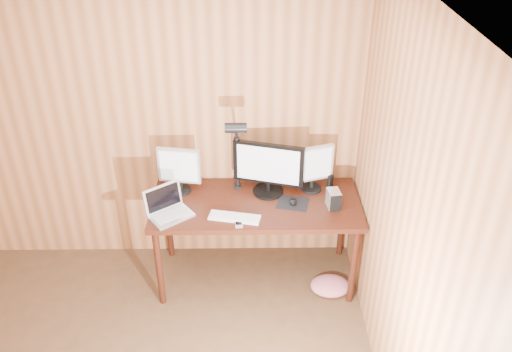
{
  "coord_description": "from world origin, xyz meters",
  "views": [
    {
      "loc": [
        0.89,
        -1.8,
        3.11
      ],
      "look_at": [
        0.93,
        1.58,
        1.02
      ],
      "focal_mm": 38.0,
      "sensor_mm": 36.0,
      "label": 1
    }
  ],
  "objects_px": {
    "monitor_center": "(268,168)",
    "laptop": "(168,208)",
    "monitor_right": "(313,167)",
    "mouse": "(293,201)",
    "desk_lamp": "(236,146)",
    "phone": "(239,223)",
    "keyboard": "(235,217)",
    "speaker": "(330,181)",
    "monitor_left": "(179,169)",
    "desk": "(256,210)",
    "hard_drive": "(334,199)"
  },
  "relations": [
    {
      "from": "desk_lamp",
      "to": "monitor_left",
      "type": "bearing_deg",
      "value": 168.66
    },
    {
      "from": "desk",
      "to": "monitor_center",
      "type": "xyz_separation_m",
      "value": [
        0.1,
        0.07,
        0.35
      ]
    },
    {
      "from": "desk",
      "to": "monitor_right",
      "type": "relative_size",
      "value": 4.17
    },
    {
      "from": "monitor_left",
      "to": "monitor_right",
      "type": "bearing_deg",
      "value": 10.73
    },
    {
      "from": "desk",
      "to": "monitor_left",
      "type": "height_order",
      "value": "monitor_left"
    },
    {
      "from": "monitor_right",
      "to": "monitor_center",
      "type": "bearing_deg",
      "value": 168.36
    },
    {
      "from": "laptop",
      "to": "desk_lamp",
      "type": "xyz_separation_m",
      "value": [
        0.51,
        0.27,
        0.37
      ]
    },
    {
      "from": "monitor_center",
      "to": "monitor_right",
      "type": "xyz_separation_m",
      "value": [
        0.35,
        0.04,
        -0.02
      ]
    },
    {
      "from": "monitor_right",
      "to": "desk_lamp",
      "type": "xyz_separation_m",
      "value": [
        -0.59,
        -0.05,
        0.22
      ]
    },
    {
      "from": "monitor_left",
      "to": "mouse",
      "type": "relative_size",
      "value": 3.75
    },
    {
      "from": "laptop",
      "to": "hard_drive",
      "type": "distance_m",
      "value": 1.24
    },
    {
      "from": "monitor_center",
      "to": "mouse",
      "type": "xyz_separation_m",
      "value": [
        0.18,
        -0.16,
        -0.2
      ]
    },
    {
      "from": "monitor_center",
      "to": "mouse",
      "type": "distance_m",
      "value": 0.32
    },
    {
      "from": "monitor_center",
      "to": "hard_drive",
      "type": "height_order",
      "value": "monitor_center"
    },
    {
      "from": "phone",
      "to": "monitor_left",
      "type": "bearing_deg",
      "value": 131.94
    },
    {
      "from": "monitor_left",
      "to": "mouse",
      "type": "height_order",
      "value": "monitor_left"
    },
    {
      "from": "laptop",
      "to": "keyboard",
      "type": "height_order",
      "value": "laptop"
    },
    {
      "from": "hard_drive",
      "to": "speaker",
      "type": "bearing_deg",
      "value": 79.6
    },
    {
      "from": "phone",
      "to": "desk_lamp",
      "type": "distance_m",
      "value": 0.58
    },
    {
      "from": "monitor_center",
      "to": "phone",
      "type": "distance_m",
      "value": 0.52
    },
    {
      "from": "mouse",
      "to": "hard_drive",
      "type": "relative_size",
      "value": 0.72
    },
    {
      "from": "monitor_center",
      "to": "speaker",
      "type": "relative_size",
      "value": 4.61
    },
    {
      "from": "keyboard",
      "to": "phone",
      "type": "relative_size",
      "value": 3.45
    },
    {
      "from": "desk",
      "to": "desk_lamp",
      "type": "xyz_separation_m",
      "value": [
        -0.14,
        0.06,
        0.55
      ]
    },
    {
      "from": "phone",
      "to": "keyboard",
      "type": "bearing_deg",
      "value": 110.61
    },
    {
      "from": "monitor_center",
      "to": "desk_lamp",
      "type": "height_order",
      "value": "desk_lamp"
    },
    {
      "from": "speaker",
      "to": "desk_lamp",
      "type": "height_order",
      "value": "desk_lamp"
    },
    {
      "from": "monitor_center",
      "to": "keyboard",
      "type": "relative_size",
      "value": 1.38
    },
    {
      "from": "laptop",
      "to": "speaker",
      "type": "relative_size",
      "value": 3.22
    },
    {
      "from": "laptop",
      "to": "hard_drive",
      "type": "bearing_deg",
      "value": -33.06
    },
    {
      "from": "desk",
      "to": "monitor_left",
      "type": "bearing_deg",
      "value": 170.99
    },
    {
      "from": "laptop",
      "to": "monitor_left",
      "type": "bearing_deg",
      "value": 41.52
    },
    {
      "from": "monitor_right",
      "to": "speaker",
      "type": "distance_m",
      "value": 0.21
    },
    {
      "from": "monitor_center",
      "to": "laptop",
      "type": "height_order",
      "value": "monitor_center"
    },
    {
      "from": "monitor_left",
      "to": "desk_lamp",
      "type": "distance_m",
      "value": 0.5
    },
    {
      "from": "desk_lamp",
      "to": "monitor_center",
      "type": "bearing_deg",
      "value": -3.66
    },
    {
      "from": "monitor_left",
      "to": "phone",
      "type": "bearing_deg",
      "value": -33.09
    },
    {
      "from": "monitor_right",
      "to": "mouse",
      "type": "height_order",
      "value": "monitor_right"
    },
    {
      "from": "mouse",
      "to": "desk_lamp",
      "type": "xyz_separation_m",
      "value": [
        -0.43,
        0.15,
        0.41
      ]
    },
    {
      "from": "desk",
      "to": "laptop",
      "type": "xyz_separation_m",
      "value": [
        -0.66,
        -0.21,
        0.18
      ]
    },
    {
      "from": "desk",
      "to": "monitor_left",
      "type": "relative_size",
      "value": 4.2
    },
    {
      "from": "desk",
      "to": "keyboard",
      "type": "relative_size",
      "value": 4.06
    },
    {
      "from": "monitor_center",
      "to": "laptop",
      "type": "xyz_separation_m",
      "value": [
        -0.75,
        -0.28,
        -0.17
      ]
    },
    {
      "from": "desk",
      "to": "phone",
      "type": "height_order",
      "value": "phone"
    },
    {
      "from": "desk",
      "to": "laptop",
      "type": "height_order",
      "value": "laptop"
    },
    {
      "from": "monitor_left",
      "to": "speaker",
      "type": "distance_m",
      "value": 1.2
    },
    {
      "from": "laptop",
      "to": "phone",
      "type": "height_order",
      "value": "laptop"
    },
    {
      "from": "monitor_right",
      "to": "keyboard",
      "type": "distance_m",
      "value": 0.74
    },
    {
      "from": "mouse",
      "to": "hard_drive",
      "type": "bearing_deg",
      "value": -0.96
    },
    {
      "from": "keyboard",
      "to": "desk_lamp",
      "type": "bearing_deg",
      "value": 98.76
    }
  ]
}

